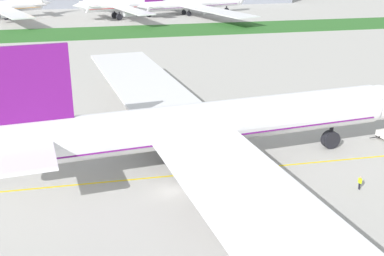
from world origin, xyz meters
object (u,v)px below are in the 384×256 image
at_px(service_truck_fuel_bowser, 9,81).
at_px(ground_crew_wingwalker_port, 360,182).
at_px(parked_airliner_far_centre, 121,5).
at_px(parked_airliner_far_right, 192,4).
at_px(airliner_foreground, 200,125).

bearing_deg(service_truck_fuel_bowser, ground_crew_wingwalker_port, -49.69).
bearing_deg(parked_airliner_far_centre, service_truck_fuel_bowser, -107.96).
bearing_deg(ground_crew_wingwalker_port, parked_airliner_far_right, 85.60).
bearing_deg(parked_airliner_far_right, airliner_foreground, -101.58).
xyz_separation_m(ground_crew_wingwalker_port, parked_airliner_far_right, (11.52, 149.67, 3.20)).
xyz_separation_m(airliner_foreground, parked_airliner_far_right, (28.63, 139.66, -1.63)).
bearing_deg(service_truck_fuel_bowser, parked_airliner_far_centre, 72.04).
relative_size(airliner_foreground, ground_crew_wingwalker_port, 56.64).
xyz_separation_m(airliner_foreground, parked_airliner_far_centre, (0.37, 134.71, -0.52)).
bearing_deg(airliner_foreground, parked_airliner_far_centre, 89.84).
xyz_separation_m(service_truck_fuel_bowser, parked_airliner_far_right, (57.58, 95.37, 2.73)).
bearing_deg(parked_airliner_far_right, parked_airliner_far_centre, -170.05).
bearing_deg(parked_airliner_far_right, service_truck_fuel_bowser, -121.12).
distance_m(ground_crew_wingwalker_port, parked_airliner_far_centre, 145.74).
height_order(service_truck_fuel_bowser, parked_airliner_far_centre, parked_airliner_far_centre).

